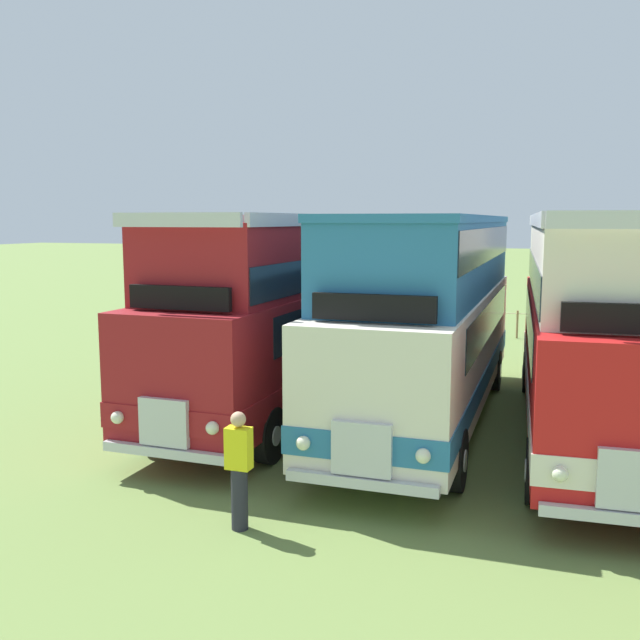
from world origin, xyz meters
TOP-DOWN VIEW (x-y plane):
  - bus_first_in_row at (-8.34, 0.41)m, footprint 2.76×11.50m
  - bus_second_in_row at (-5.01, -0.14)m, footprint 2.63×10.89m
  - bus_third_in_row at (-1.67, -0.15)m, footprint 3.13×11.15m
  - marshal_person at (-6.58, -6.47)m, footprint 0.36×0.24m
  - rope_fence_line at (-0.00, 11.90)m, footprint 22.76×0.08m

SIDE VIEW (x-z plane):
  - rope_fence_line at x=0.00m, z-range 0.17..1.22m
  - marshal_person at x=-6.58m, z-range 0.02..1.75m
  - bus_third_in_row at x=-1.67m, z-range 0.10..4.62m
  - bus_first_in_row at x=-8.34m, z-range 0.10..4.62m
  - bus_second_in_row at x=-5.01m, z-range 0.23..4.72m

